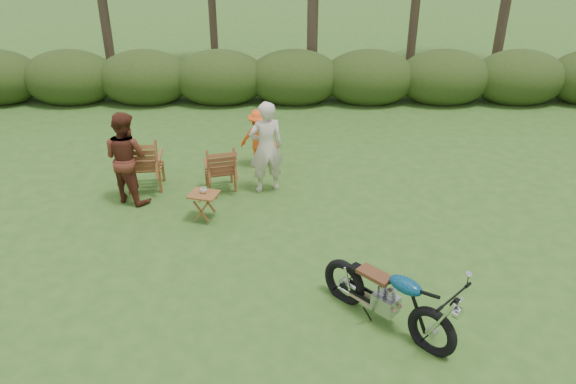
{
  "coord_description": "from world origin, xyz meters",
  "views": [
    {
      "loc": [
        -0.18,
        -5.67,
        4.91
      ],
      "look_at": [
        -0.18,
        1.95,
        0.9
      ],
      "focal_mm": 35.0,
      "sensor_mm": 36.0,
      "label": 1
    }
  ],
  "objects_px": {
    "motorcycle": "(384,322)",
    "lawn_chair_right": "(221,189)",
    "cup": "(203,190)",
    "child": "(260,166)",
    "side_table": "(205,207)",
    "adult_b": "(132,199)",
    "adult_a": "(267,190)",
    "lawn_chair_left": "(148,187)"
  },
  "relations": [
    {
      "from": "motorcycle",
      "to": "lawn_chair_right",
      "type": "distance_m",
      "value": 4.55
    },
    {
      "from": "cup",
      "to": "child",
      "type": "distance_m",
      "value": 2.36
    },
    {
      "from": "side_table",
      "to": "child",
      "type": "bearing_deg",
      "value": 68.87
    },
    {
      "from": "lawn_chair_right",
      "to": "child",
      "type": "distance_m",
      "value": 1.22
    },
    {
      "from": "lawn_chair_right",
      "to": "adult_b",
      "type": "distance_m",
      "value": 1.64
    },
    {
      "from": "motorcycle",
      "to": "side_table",
      "type": "distance_m",
      "value": 3.76
    },
    {
      "from": "motorcycle",
      "to": "adult_a",
      "type": "bearing_deg",
      "value": 159.23
    },
    {
      "from": "adult_b",
      "to": "child",
      "type": "relative_size",
      "value": 1.38
    },
    {
      "from": "lawn_chair_right",
      "to": "side_table",
      "type": "relative_size",
      "value": 1.76
    },
    {
      "from": "lawn_chair_left",
      "to": "cup",
      "type": "height_order",
      "value": "cup"
    },
    {
      "from": "side_table",
      "to": "cup",
      "type": "height_order",
      "value": "cup"
    },
    {
      "from": "cup",
      "to": "lawn_chair_right",
      "type": "bearing_deg",
      "value": 82.34
    },
    {
      "from": "adult_a",
      "to": "adult_b",
      "type": "xyz_separation_m",
      "value": [
        -2.46,
        -0.37,
        0.0
      ]
    },
    {
      "from": "child",
      "to": "side_table",
      "type": "bearing_deg",
      "value": 82.05
    },
    {
      "from": "motorcycle",
      "to": "cup",
      "type": "bearing_deg",
      "value": -179.5
    },
    {
      "from": "motorcycle",
      "to": "child",
      "type": "relative_size",
      "value": 1.59
    },
    {
      "from": "lawn_chair_right",
      "to": "adult_a",
      "type": "relative_size",
      "value": 0.51
    },
    {
      "from": "lawn_chair_left",
      "to": "cup",
      "type": "xyz_separation_m",
      "value": [
        1.26,
        -1.19,
        0.55
      ]
    },
    {
      "from": "cup",
      "to": "adult_b",
      "type": "distance_m",
      "value": 1.69
    },
    {
      "from": "motorcycle",
      "to": "adult_a",
      "type": "height_order",
      "value": "adult_a"
    },
    {
      "from": "child",
      "to": "adult_b",
      "type": "bearing_deg",
      "value": 45.46
    },
    {
      "from": "lawn_chair_left",
      "to": "side_table",
      "type": "bearing_deg",
      "value": 131.36
    },
    {
      "from": "adult_a",
      "to": "adult_b",
      "type": "relative_size",
      "value": 1.04
    },
    {
      "from": "motorcycle",
      "to": "cup",
      "type": "distance_m",
      "value": 3.81
    },
    {
      "from": "lawn_chair_right",
      "to": "adult_a",
      "type": "bearing_deg",
      "value": 161.61
    },
    {
      "from": "lawn_chair_left",
      "to": "lawn_chair_right",
      "type": "bearing_deg",
      "value": 172.63
    },
    {
      "from": "motorcycle",
      "to": "lawn_chair_left",
      "type": "height_order",
      "value": "motorcycle"
    },
    {
      "from": "lawn_chair_right",
      "to": "cup",
      "type": "bearing_deg",
      "value": 67.37
    },
    {
      "from": "lawn_chair_left",
      "to": "cup",
      "type": "bearing_deg",
      "value": 132.01
    },
    {
      "from": "cup",
      "to": "child",
      "type": "height_order",
      "value": "child"
    },
    {
      "from": "lawn_chair_right",
      "to": "child",
      "type": "relative_size",
      "value": 0.73
    },
    {
      "from": "adult_b",
      "to": "lawn_chair_left",
      "type": "bearing_deg",
      "value": -82.21
    },
    {
      "from": "lawn_chair_right",
      "to": "adult_b",
      "type": "relative_size",
      "value": 0.53
    },
    {
      "from": "lawn_chair_right",
      "to": "lawn_chair_left",
      "type": "distance_m",
      "value": 1.41
    },
    {
      "from": "side_table",
      "to": "cup",
      "type": "relative_size",
      "value": 4.38
    },
    {
      "from": "lawn_chair_left",
      "to": "adult_b",
      "type": "distance_m",
      "value": 0.52
    },
    {
      "from": "adult_b",
      "to": "child",
      "type": "bearing_deg",
      "value": -119.97
    },
    {
      "from": "side_table",
      "to": "cup",
      "type": "xyz_separation_m",
      "value": [
        -0.0,
        0.03,
        0.3
      ]
    },
    {
      "from": "motorcycle",
      "to": "adult_a",
      "type": "distance_m",
      "value": 4.08
    },
    {
      "from": "lawn_chair_right",
      "to": "adult_b",
      "type": "bearing_deg",
      "value": 0.07
    },
    {
      "from": "side_table",
      "to": "adult_b",
      "type": "height_order",
      "value": "adult_b"
    },
    {
      "from": "adult_a",
      "to": "child",
      "type": "height_order",
      "value": "adult_a"
    }
  ]
}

